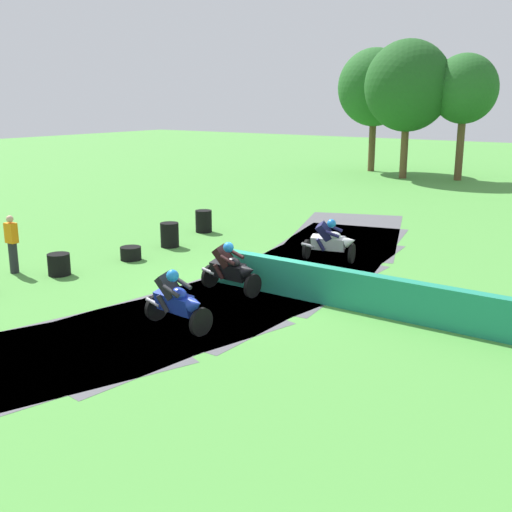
{
  "coord_description": "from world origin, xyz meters",
  "views": [
    {
      "loc": [
        8.71,
        -12.64,
        4.75
      ],
      "look_at": [
        -0.0,
        -0.13,
        0.9
      ],
      "focal_mm": 44.02,
      "sensor_mm": 36.0,
      "label": 1
    }
  ],
  "objects_px": {
    "motorcycle_trailing_white": "(331,241)",
    "tire_stack_mid_b": "(131,253)",
    "motorcycle_lead_blue": "(177,300)",
    "tire_stack_far": "(170,235)",
    "track_marshal": "(12,244)",
    "tire_stack_extra_a": "(204,221)",
    "motorcycle_chase_black": "(231,269)",
    "tire_stack_mid_a": "(59,264)"
  },
  "relations": [
    {
      "from": "tire_stack_mid_a",
      "to": "tire_stack_extra_a",
      "type": "relative_size",
      "value": 0.76
    },
    {
      "from": "motorcycle_chase_black",
      "to": "tire_stack_mid_a",
      "type": "relative_size",
      "value": 2.78
    },
    {
      "from": "tire_stack_far",
      "to": "track_marshal",
      "type": "bearing_deg",
      "value": -106.27
    },
    {
      "from": "motorcycle_lead_blue",
      "to": "tire_stack_mid_b",
      "type": "xyz_separation_m",
      "value": [
        -5.11,
        3.62,
        -0.44
      ]
    },
    {
      "from": "motorcycle_chase_black",
      "to": "motorcycle_trailing_white",
      "type": "xyz_separation_m",
      "value": [
        0.55,
        4.18,
        -0.01
      ]
    },
    {
      "from": "tire_stack_mid_b",
      "to": "motorcycle_trailing_white",
      "type": "bearing_deg",
      "value": 32.47
    },
    {
      "from": "tire_stack_mid_a",
      "to": "tire_stack_mid_b",
      "type": "distance_m",
      "value": 2.35
    },
    {
      "from": "motorcycle_trailing_white",
      "to": "track_marshal",
      "type": "relative_size",
      "value": 1.05
    },
    {
      "from": "tire_stack_far",
      "to": "track_marshal",
      "type": "height_order",
      "value": "track_marshal"
    },
    {
      "from": "tire_stack_mid_a",
      "to": "tire_stack_far",
      "type": "distance_m",
      "value": 4.27
    },
    {
      "from": "tire_stack_mid_a",
      "to": "track_marshal",
      "type": "distance_m",
      "value": 1.44
    },
    {
      "from": "motorcycle_lead_blue",
      "to": "motorcycle_chase_black",
      "type": "distance_m",
      "value": 2.72
    },
    {
      "from": "tire_stack_mid_b",
      "to": "tire_stack_far",
      "type": "height_order",
      "value": "tire_stack_far"
    },
    {
      "from": "motorcycle_trailing_white",
      "to": "tire_stack_extra_a",
      "type": "relative_size",
      "value": 2.15
    },
    {
      "from": "motorcycle_trailing_white",
      "to": "tire_stack_extra_a",
      "type": "height_order",
      "value": "motorcycle_trailing_white"
    },
    {
      "from": "tire_stack_extra_a",
      "to": "motorcycle_lead_blue",
      "type": "bearing_deg",
      "value": -53.71
    },
    {
      "from": "motorcycle_chase_black",
      "to": "tire_stack_extra_a",
      "type": "relative_size",
      "value": 2.12
    },
    {
      "from": "tire_stack_mid_a",
      "to": "tire_stack_extra_a",
      "type": "xyz_separation_m",
      "value": [
        -0.38,
        6.71,
        0.1
      ]
    },
    {
      "from": "tire_stack_mid_a",
      "to": "tire_stack_mid_b",
      "type": "bearing_deg",
      "value": 80.34
    },
    {
      "from": "motorcycle_chase_black",
      "to": "tire_stack_mid_a",
      "type": "xyz_separation_m",
      "value": [
        -4.91,
        -1.36,
        -0.34
      ]
    },
    {
      "from": "tire_stack_mid_b",
      "to": "tire_stack_extra_a",
      "type": "relative_size",
      "value": 0.78
    },
    {
      "from": "motorcycle_chase_black",
      "to": "track_marshal",
      "type": "bearing_deg",
      "value": -162.46
    },
    {
      "from": "motorcycle_lead_blue",
      "to": "tire_stack_far",
      "type": "relative_size",
      "value": 2.13
    },
    {
      "from": "tire_stack_mid_a",
      "to": "track_marshal",
      "type": "xyz_separation_m",
      "value": [
        -1.21,
        -0.58,
        0.52
      ]
    },
    {
      "from": "motorcycle_trailing_white",
      "to": "tire_stack_mid_b",
      "type": "relative_size",
      "value": 2.74
    },
    {
      "from": "tire_stack_extra_a",
      "to": "motorcycle_chase_black",
      "type": "bearing_deg",
      "value": -45.37
    },
    {
      "from": "motorcycle_chase_black",
      "to": "tire_stack_mid_b",
      "type": "height_order",
      "value": "motorcycle_chase_black"
    },
    {
      "from": "motorcycle_trailing_white",
      "to": "tire_stack_mid_b",
      "type": "distance_m",
      "value": 6.01
    },
    {
      "from": "motorcycle_lead_blue",
      "to": "tire_stack_mid_b",
      "type": "height_order",
      "value": "motorcycle_lead_blue"
    },
    {
      "from": "motorcycle_lead_blue",
      "to": "tire_stack_extra_a",
      "type": "height_order",
      "value": "motorcycle_lead_blue"
    },
    {
      "from": "tire_stack_extra_a",
      "to": "track_marshal",
      "type": "height_order",
      "value": "track_marshal"
    },
    {
      "from": "track_marshal",
      "to": "tire_stack_mid_b",
      "type": "bearing_deg",
      "value": 61.02
    },
    {
      "from": "motorcycle_chase_black",
      "to": "tire_stack_mid_a",
      "type": "height_order",
      "value": "motorcycle_chase_black"
    },
    {
      "from": "motorcycle_trailing_white",
      "to": "tire_stack_extra_a",
      "type": "bearing_deg",
      "value": 168.65
    },
    {
      "from": "tire_stack_far",
      "to": "tire_stack_extra_a",
      "type": "relative_size",
      "value": 1.0
    },
    {
      "from": "tire_stack_far",
      "to": "track_marshal",
      "type": "distance_m",
      "value": 5.06
    },
    {
      "from": "motorcycle_chase_black",
      "to": "tire_stack_far",
      "type": "distance_m",
      "value": 5.54
    },
    {
      "from": "tire_stack_extra_a",
      "to": "track_marshal",
      "type": "bearing_deg",
      "value": -96.54
    },
    {
      "from": "motorcycle_lead_blue",
      "to": "track_marshal",
      "type": "distance_m",
      "value": 6.75
    },
    {
      "from": "tire_stack_mid_a",
      "to": "motorcycle_chase_black",
      "type": "bearing_deg",
      "value": 15.43
    },
    {
      "from": "tire_stack_extra_a",
      "to": "track_marshal",
      "type": "xyz_separation_m",
      "value": [
        -0.83,
        -7.29,
        0.42
      ]
    },
    {
      "from": "motorcycle_lead_blue",
      "to": "tire_stack_extra_a",
      "type": "relative_size",
      "value": 2.13
    }
  ]
}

